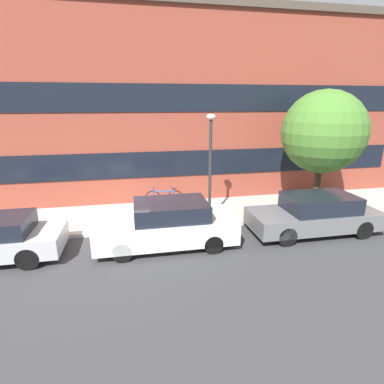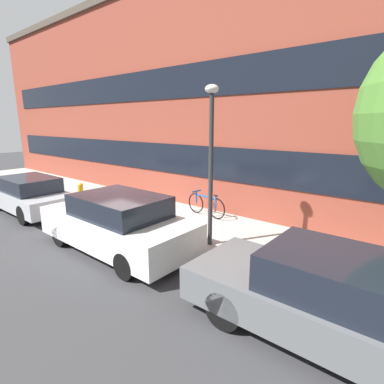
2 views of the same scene
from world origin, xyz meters
The scene contains 9 objects.
ground_plane centered at (0.00, 0.00, 0.00)m, with size 56.00×56.00×0.00m, color #38383A.
sidewalk_strip centered at (0.00, 1.49, 0.07)m, with size 28.00×2.97×0.13m.
rowhouse_facade centered at (0.00, 3.41, 4.13)m, with size 28.00×1.02×8.25m.
parked_car_white centered at (1.67, -1.05, 0.71)m, with size 4.32×1.79×1.44m.
parked_car_grey centered at (6.80, -1.05, 0.68)m, with size 4.43×1.74×1.36m.
fire_hydrant centered at (-2.82, 0.59, 0.52)m, with size 0.49×0.28×0.77m.
bicycle centered at (1.91, 2.29, 0.53)m, with size 1.62×0.44×0.79m.
street_tree centered at (7.92, 0.71, 3.27)m, with size 3.15×3.15×4.72m.
lamp_post centered at (3.42, 0.46, 2.58)m, with size 0.32×0.32×3.86m.
Camera 1 is at (0.79, -9.72, 4.40)m, focal length 28.00 mm.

